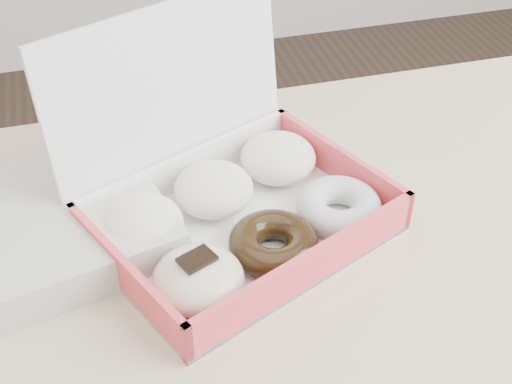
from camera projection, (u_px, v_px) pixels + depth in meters
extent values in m
cube|color=tan|center=(297.00, 311.00, 0.73)|extent=(1.20, 0.80, 0.04)
cylinder|color=tan|center=(509.00, 252.00, 1.34)|extent=(0.05, 0.05, 0.71)
cube|color=white|center=(243.00, 232.00, 0.79)|extent=(0.37, 0.33, 0.01)
cube|color=#F2454E|center=(308.00, 271.00, 0.71)|extent=(0.28, 0.13, 0.05)
cube|color=white|center=(187.00, 171.00, 0.84)|extent=(0.28, 0.13, 0.05)
cube|color=#F2454E|center=(126.00, 278.00, 0.71)|extent=(0.10, 0.21, 0.05)
cube|color=#F2454E|center=(339.00, 166.00, 0.85)|extent=(0.10, 0.21, 0.05)
cube|color=white|center=(171.00, 101.00, 0.80)|extent=(0.29, 0.15, 0.22)
ellipsoid|color=white|center=(141.00, 224.00, 0.76)|extent=(0.12, 0.12, 0.05)
ellipsoid|color=white|center=(214.00, 189.00, 0.81)|extent=(0.12, 0.12, 0.05)
ellipsoid|color=white|center=(278.00, 158.00, 0.85)|extent=(0.12, 0.12, 0.05)
ellipsoid|color=beige|center=(198.00, 279.00, 0.70)|extent=(0.12, 0.12, 0.05)
cube|color=black|center=(197.00, 259.00, 0.68)|extent=(0.04, 0.04, 0.00)
torus|color=black|center=(273.00, 244.00, 0.75)|extent=(0.13, 0.13, 0.03)
torus|color=silver|center=(339.00, 207.00, 0.80)|extent=(0.13, 0.13, 0.03)
cube|color=silver|center=(33.00, 232.00, 0.77)|extent=(0.32, 0.28, 0.04)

